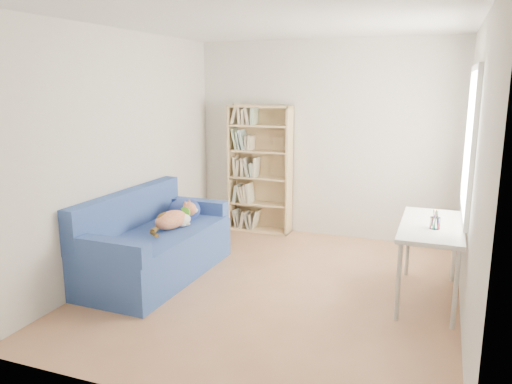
# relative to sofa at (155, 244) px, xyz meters

# --- Properties ---
(ground) EXTENTS (4.00, 4.00, 0.00)m
(ground) POSITION_rel_sofa_xyz_m (1.33, 0.10, -0.35)
(ground) COLOR #A06C48
(ground) RESTS_ON ground
(room_shell) EXTENTS (3.54, 4.04, 2.62)m
(room_shell) POSITION_rel_sofa_xyz_m (1.43, 0.14, 1.29)
(room_shell) COLOR silver
(room_shell) RESTS_ON ground
(sofa) EXTENTS (0.92, 1.86, 0.91)m
(sofa) POSITION_rel_sofa_xyz_m (0.00, 0.00, 0.00)
(sofa) COLOR navy
(sofa) RESTS_ON ground
(bookshelf) EXTENTS (0.88, 0.27, 1.75)m
(bookshelf) POSITION_rel_sofa_xyz_m (0.48, 1.95, 0.46)
(bookshelf) COLOR tan
(bookshelf) RESTS_ON ground
(desk) EXTENTS (0.56, 1.23, 0.75)m
(desk) POSITION_rel_sofa_xyz_m (2.78, 0.38, 0.33)
(desk) COLOR silver
(desk) RESTS_ON ground
(pen_cup) EXTENTS (0.09, 0.09, 0.18)m
(pen_cup) POSITION_rel_sofa_xyz_m (2.81, 0.23, 0.47)
(pen_cup) COLOR white
(pen_cup) RESTS_ON desk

